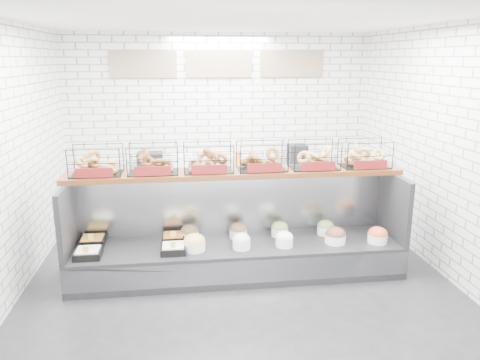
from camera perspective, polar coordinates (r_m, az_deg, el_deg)
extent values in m
plane|color=black|center=(5.67, 0.09, -12.55)|extent=(5.50, 5.50, 0.00)
cube|color=white|center=(7.86, -2.51, 6.62)|extent=(5.00, 0.02, 3.00)
cube|color=white|center=(5.45, -26.99, 1.46)|extent=(0.02, 5.50, 3.00)
cube|color=white|center=(6.02, 24.47, 2.85)|extent=(0.02, 5.50, 3.00)
cube|color=white|center=(5.07, 0.10, 19.26)|extent=(5.00, 5.50, 0.02)
cube|color=#9E886E|center=(7.75, -11.71, 13.65)|extent=(1.05, 0.03, 0.42)
cube|color=#9E886E|center=(7.75, -2.57, 13.93)|extent=(1.05, 0.03, 0.42)
cube|color=#9E886E|center=(7.95, 6.34, 13.87)|extent=(1.05, 0.03, 0.42)
cube|color=black|center=(5.86, -0.29, -9.48)|extent=(4.00, 0.90, 0.40)
cube|color=#93969B|center=(5.46, 0.28, -11.13)|extent=(4.00, 0.03, 0.28)
cube|color=#93969B|center=(6.02, -0.78, -2.67)|extent=(4.00, 0.08, 0.80)
cube|color=black|center=(5.75, -20.24, -4.45)|extent=(0.06, 0.90, 0.80)
cube|color=black|center=(6.18, 18.16, -2.97)|extent=(0.06, 0.90, 0.80)
cube|color=black|center=(5.64, -18.02, -8.54)|extent=(0.30, 0.30, 0.08)
cube|color=silver|center=(5.63, -18.05, -8.21)|extent=(0.25, 0.25, 0.04)
cube|color=#EDD652|center=(5.52, -18.28, -8.09)|extent=(0.06, 0.01, 0.08)
cube|color=black|center=(5.99, -17.50, -7.12)|extent=(0.29, 0.29, 0.08)
cube|color=orange|center=(5.98, -17.52, -6.81)|extent=(0.25, 0.25, 0.04)
cube|color=#EDD652|center=(5.87, -17.73, -6.67)|extent=(0.06, 0.01, 0.08)
cube|color=black|center=(5.55, -8.13, -8.34)|extent=(0.29, 0.29, 0.08)
cube|color=white|center=(5.54, -8.14, -8.01)|extent=(0.25, 0.25, 0.04)
cube|color=#EDD652|center=(5.42, -8.17, -7.88)|extent=(0.06, 0.01, 0.08)
cube|color=black|center=(5.87, -8.14, -7.04)|extent=(0.27, 0.27, 0.08)
cube|color=orange|center=(5.85, -8.15, -6.73)|extent=(0.23, 0.23, 0.04)
cube|color=#EDD652|center=(5.74, -8.18, -6.56)|extent=(0.06, 0.01, 0.08)
cylinder|color=white|center=(5.58, -5.56, -7.97)|extent=(0.26, 0.26, 0.11)
ellipsoid|color=#D8BB6E|center=(5.55, -5.58, -7.40)|extent=(0.25, 0.25, 0.18)
cylinder|color=white|center=(5.89, -6.16, -6.73)|extent=(0.22, 0.22, 0.11)
ellipsoid|color=brown|center=(5.87, -6.17, -6.18)|extent=(0.22, 0.22, 0.15)
cylinder|color=white|center=(5.60, 0.18, -7.81)|extent=(0.21, 0.21, 0.11)
ellipsoid|color=silver|center=(5.58, 0.19, -7.24)|extent=(0.21, 0.21, 0.15)
cylinder|color=white|center=(5.92, -0.22, -6.52)|extent=(0.23, 0.23, 0.11)
ellipsoid|color=brown|center=(5.90, -0.22, -5.98)|extent=(0.22, 0.22, 0.16)
cylinder|color=white|center=(5.69, 5.42, -7.51)|extent=(0.21, 0.21, 0.11)
ellipsoid|color=white|center=(5.66, 5.43, -6.94)|extent=(0.21, 0.21, 0.15)
cylinder|color=white|center=(6.00, 4.85, -6.28)|extent=(0.22, 0.22, 0.11)
ellipsoid|color=#80984D|center=(5.98, 4.86, -5.75)|extent=(0.21, 0.21, 0.15)
cylinder|color=white|center=(5.87, 11.52, -7.01)|extent=(0.26, 0.26, 0.11)
ellipsoid|color=brown|center=(5.85, 11.55, -6.47)|extent=(0.25, 0.25, 0.18)
cylinder|color=white|center=(6.13, 10.37, -6.02)|extent=(0.21, 0.21, 0.11)
ellipsoid|color=#71954C|center=(6.11, 10.40, -5.49)|extent=(0.21, 0.21, 0.15)
cylinder|color=white|center=(6.01, 16.41, -6.82)|extent=(0.24, 0.24, 0.11)
ellipsoid|color=#D6572D|center=(5.99, 16.45, -6.29)|extent=(0.24, 0.24, 0.16)
cube|color=#46210F|center=(5.73, -0.58, 0.88)|extent=(4.10, 0.50, 0.06)
cube|color=black|center=(5.73, -17.13, 2.28)|extent=(0.60, 0.38, 0.34)
cube|color=maroon|center=(5.56, -17.39, 0.84)|extent=(0.42, 0.02, 0.11)
cube|color=black|center=(5.66, -10.56, 2.53)|extent=(0.60, 0.38, 0.34)
cube|color=maroon|center=(5.48, -10.62, 1.07)|extent=(0.42, 0.02, 0.11)
cube|color=black|center=(5.66, -3.89, 2.74)|extent=(0.60, 0.38, 0.34)
cube|color=maroon|center=(5.48, -3.75, 1.29)|extent=(0.42, 0.02, 0.11)
cube|color=black|center=(5.73, 2.69, 2.92)|extent=(0.60, 0.38, 0.34)
cube|color=maroon|center=(5.56, 3.03, 1.49)|extent=(0.42, 0.02, 0.11)
cube|color=black|center=(5.88, 9.02, 3.05)|extent=(0.60, 0.38, 0.34)
cube|color=maroon|center=(5.71, 9.54, 1.66)|extent=(0.42, 0.02, 0.11)
cube|color=black|center=(6.09, 14.97, 3.14)|extent=(0.60, 0.38, 0.34)
cube|color=maroon|center=(5.93, 15.63, 1.80)|extent=(0.42, 0.02, 0.11)
cube|color=#93969B|center=(7.76, -2.22, -1.40)|extent=(4.00, 0.60, 0.90)
cube|color=black|center=(7.60, -10.91, 2.42)|extent=(0.40, 0.30, 0.24)
cube|color=silver|center=(7.63, -7.09, 2.38)|extent=(0.35, 0.28, 0.18)
cylinder|color=orange|center=(7.65, -0.34, 2.68)|extent=(0.09, 0.09, 0.22)
cube|color=black|center=(7.88, 7.00, 3.22)|extent=(0.30, 0.30, 0.30)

